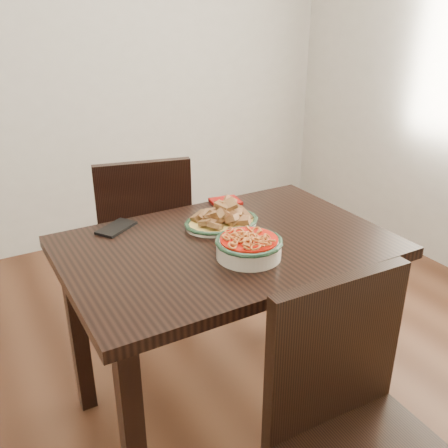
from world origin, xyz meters
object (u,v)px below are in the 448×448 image
chair_near (356,427)px  fish_plate (222,214)px  smartphone (116,228)px  chair_far (144,234)px  noodle_bowl (249,245)px  dining_table (227,269)px

chair_near → fish_plate: chair_near is taller
chair_near → fish_plate: bearing=87.9°
fish_plate → smartphone: bearing=155.3°
smartphone → chair_far: bearing=25.8°
noodle_bowl → smartphone: (-0.30, 0.43, -0.04)m
smartphone → dining_table: bearing=-77.6°
fish_plate → smartphone: 0.39m
chair_near → fish_plate: size_ratio=3.19×
dining_table → noodle_bowl: noodle_bowl is taller
fish_plate → noodle_bowl: (-0.05, -0.26, -0.00)m
dining_table → chair_near: 0.69m
dining_table → chair_near: size_ratio=1.26×
chair_far → smartphone: chair_far is taller
dining_table → chair_far: 0.73m
smartphone → chair_near: bearing=-105.9°
chair_far → chair_near: same height
dining_table → chair_far: chair_far is taller
chair_far → noodle_bowl: chair_far is taller
noodle_bowl → fish_plate: bearing=79.5°
noodle_bowl → chair_near: bearing=-90.8°
chair_near → smartphone: bearing=108.9°
fish_plate → smartphone: (-0.35, 0.16, -0.04)m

